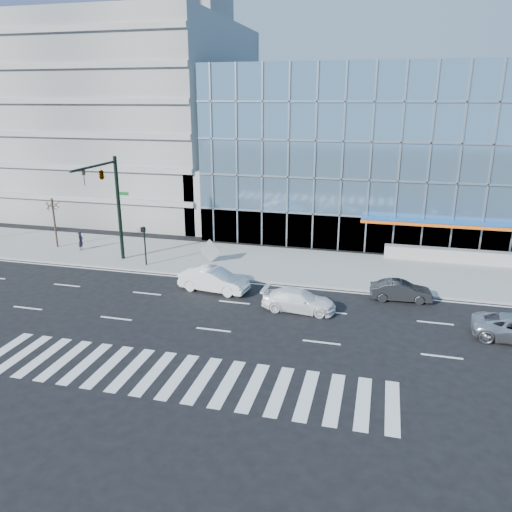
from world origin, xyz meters
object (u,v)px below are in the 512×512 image
Objects in this scene: white_sedan at (214,280)px; tilted_panel at (210,251)px; traffic_signal at (107,186)px; dark_sedan at (401,291)px; pedestrian at (81,240)px; street_tree_near at (52,205)px; white_suv at (299,300)px; ped_signal_post at (144,240)px.

tilted_panel is at bearing 28.96° from white_sedan.
traffic_signal reaches higher than dark_sedan.
dark_sedan is 2.37× the size of pedestrian.
white_suv is at bearing -19.17° from street_tree_near.
white_sedan is (-6.00, 1.79, 0.12)m from white_suv.
street_tree_near is at bearing 164.94° from ped_signal_post.
white_suv is 21.00m from pedestrian.
traffic_signal reaches higher than street_tree_near.
dark_sedan is at bearing -4.25° from traffic_signal.
white_sedan is at bearing -119.90° from pedestrian.
traffic_signal is 4.98× the size of pedestrian.
pedestrian is (-4.53, 2.68, -5.21)m from traffic_signal.
tilted_panel reaches higher than white_sedan.
dark_sedan is (28.12, -4.50, -3.15)m from street_tree_near.
white_suv is at bearing -22.13° from ped_signal_post.
white_suv is 1.17× the size of dark_sedan.
tilted_panel is at bearing -2.58° from street_tree_near.
street_tree_near is (-7.00, 2.93, -2.39)m from traffic_signal.
pedestrian reaches higher than white_sedan.
street_tree_near is at bearing 73.12° from white_suv.
pedestrian is at bearing -5.78° from street_tree_near.
ped_signal_post is 0.64× the size of white_sedan.
ped_signal_post is at bearing 79.59° from dark_sedan.
ped_signal_post is at bearing -153.63° from tilted_panel.
ped_signal_post is (2.50, 0.37, -4.02)m from traffic_signal.
white_sedan is 14.76m from pedestrian.
traffic_signal is 7.40m from pedestrian.
street_tree_near is 0.91× the size of white_sedan.
ped_signal_post is 7.49m from pedestrian.
ped_signal_post reaches higher than pedestrian.
white_sedan reaches higher than white_suv.
dark_sedan is (18.62, -1.94, -1.51)m from ped_signal_post.
street_tree_near is 14.28m from tilted_panel.
tilted_panel is (-14.11, 3.87, 0.44)m from dark_sedan.
ped_signal_post is 1.87× the size of pedestrian.
ped_signal_post reaches higher than tilted_panel.
tilted_panel is at bearing 23.15° from ped_signal_post.
white_sedan is (6.62, -3.34, -1.37)m from ped_signal_post.
white_sedan is at bearing -64.96° from tilted_panel.
tilted_panel reaches higher than pedestrian.
street_tree_near reaches higher than pedestrian.
dark_sedan is at bearing -76.21° from white_sedan.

